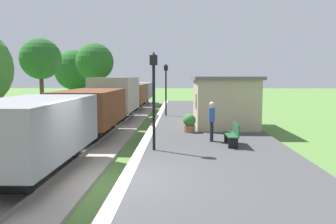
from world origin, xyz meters
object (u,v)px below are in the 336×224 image
at_px(lamp_post_far, 166,80).
at_px(tree_field_distant, 75,70).
at_px(person_waiting, 212,120).
at_px(freight_train, 116,100).
at_px(lamp_post_near, 154,83).
at_px(station_hut, 223,100).
at_px(tree_trackside_far, 41,59).
at_px(bench_near_hut, 233,134).
at_px(tree_field_left, 95,62).
at_px(potted_planter, 189,123).

relative_size(lamp_post_far, tree_field_distant, 0.62).
bearing_deg(person_waiting, freight_train, -53.16).
relative_size(freight_train, lamp_post_near, 8.81).
bearing_deg(station_hut, tree_trackside_far, 163.26).
relative_size(station_hut, bench_near_hut, 3.87).
bearing_deg(lamp_post_near, tree_field_distant, 113.12).
bearing_deg(tree_trackside_far, tree_field_left, 79.30).
bearing_deg(lamp_post_near, person_waiting, 38.18).
bearing_deg(station_hut, tree_field_distant, 128.27).
distance_m(potted_planter, lamp_post_near, 4.95).
relative_size(freight_train, person_waiting, 19.06).
height_order(freight_train, tree_trackside_far, tree_trackside_far).
distance_m(lamp_post_near, lamp_post_far, 11.55).
distance_m(freight_train, station_hut, 7.44).
bearing_deg(person_waiting, tree_field_left, -59.63).
bearing_deg(person_waiting, bench_near_hut, 133.25).
bearing_deg(freight_train, lamp_post_far, 24.38).
distance_m(potted_planter, lamp_post_far, 7.73).
xyz_separation_m(bench_near_hut, lamp_post_far, (-3.12, 10.58, 2.08)).
relative_size(tree_trackside_far, tree_field_left, 0.92).
height_order(tree_field_left, tree_field_distant, tree_field_left).
bearing_deg(tree_trackside_far, lamp_post_near, -51.13).
bearing_deg(tree_field_left, person_waiting, -61.80).
height_order(lamp_post_near, lamp_post_far, same).
relative_size(potted_planter, tree_field_distant, 0.15).
relative_size(potted_planter, tree_trackside_far, 0.16).
height_order(bench_near_hut, lamp_post_far, lamp_post_far).
bearing_deg(tree_field_distant, lamp_post_near, -66.88).
distance_m(lamp_post_far, tree_field_distant, 17.17).
bearing_deg(person_waiting, tree_trackside_far, -36.68).
bearing_deg(lamp_post_near, lamp_post_far, 90.00).
xyz_separation_m(lamp_post_near, tree_field_left, (-6.99, 19.27, 1.58)).
height_order(potted_planter, tree_field_distant, tree_field_distant).
xyz_separation_m(freight_train, tree_field_distant, (-7.35, 14.93, 2.28)).
bearing_deg(tree_trackside_far, person_waiting, -38.85).
distance_m(freight_train, tree_field_left, 10.34).
distance_m(freight_train, lamp_post_far, 3.88).
bearing_deg(lamp_post_far, freight_train, -155.62).
relative_size(potted_planter, lamp_post_far, 0.25).
distance_m(bench_near_hut, tree_field_distant, 27.85).
relative_size(lamp_post_far, tree_field_left, 0.60).
xyz_separation_m(potted_planter, lamp_post_near, (-1.47, -4.25, 2.08)).
bearing_deg(freight_train, lamp_post_near, -71.74).
relative_size(station_hut, person_waiting, 3.39).
height_order(lamp_post_far, tree_trackside_far, tree_trackside_far).
distance_m(bench_near_hut, tree_trackside_far, 15.63).
distance_m(potted_planter, tree_trackside_far, 12.46).
height_order(station_hut, tree_field_left, tree_field_left).
bearing_deg(bench_near_hut, tree_trackside_far, 140.38).
distance_m(station_hut, lamp_post_near, 7.94).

